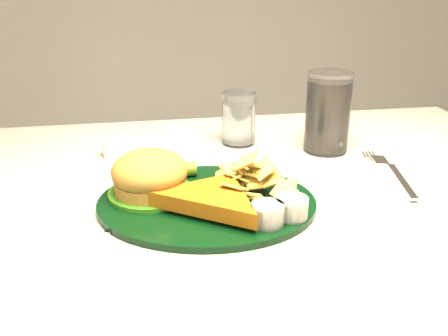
# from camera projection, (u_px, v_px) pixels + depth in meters

# --- Properties ---
(dinner_plate) EXTENTS (0.37, 0.33, 0.07)m
(dinner_plate) POSITION_uv_depth(u_px,v_px,m) (206.00, 184.00, 0.75)
(dinner_plate) COLOR black
(dinner_plate) RESTS_ON table
(water_glass) EXTENTS (0.07, 0.07, 0.11)m
(water_glass) POSITION_uv_depth(u_px,v_px,m) (239.00, 118.00, 1.01)
(water_glass) COLOR white
(water_glass) RESTS_ON table
(cola_glass) EXTENTS (0.09, 0.09, 0.16)m
(cola_glass) POSITION_uv_depth(u_px,v_px,m) (328.00, 112.00, 0.96)
(cola_glass) COLOR black
(cola_glass) RESTS_ON table
(fork_napkin) EXTENTS (0.18, 0.21, 0.01)m
(fork_napkin) POSITION_uv_depth(u_px,v_px,m) (399.00, 178.00, 0.84)
(fork_napkin) COLOR white
(fork_napkin) RESTS_ON table
(spoon) EXTENTS (0.09, 0.15, 0.01)m
(spoon) POSITION_uv_depth(u_px,v_px,m) (122.00, 214.00, 0.73)
(spoon) COLOR white
(spoon) RESTS_ON table
(ramekin) EXTENTS (0.06, 0.06, 0.03)m
(ramekin) POSITION_uv_depth(u_px,v_px,m) (115.00, 148.00, 0.95)
(ramekin) COLOR silver
(ramekin) RESTS_ON table
(wrapped_straw) EXTENTS (0.18, 0.15, 0.01)m
(wrapped_straw) POSITION_uv_depth(u_px,v_px,m) (164.00, 164.00, 0.91)
(wrapped_straw) COLOR silver
(wrapped_straw) RESTS_ON table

